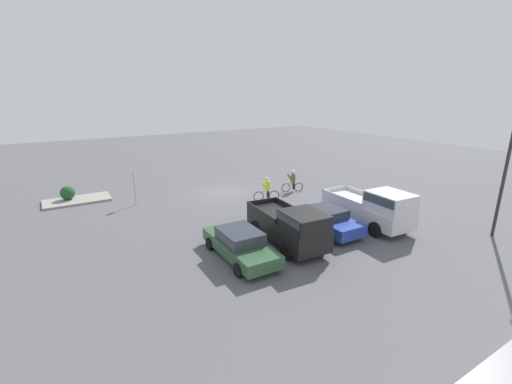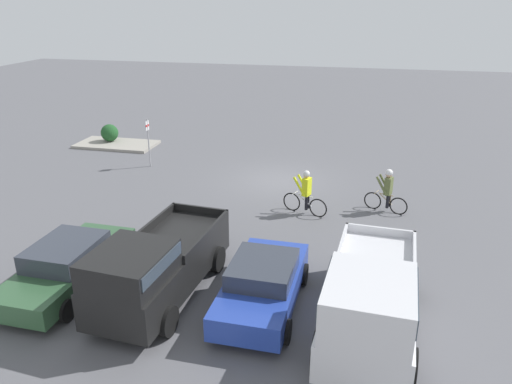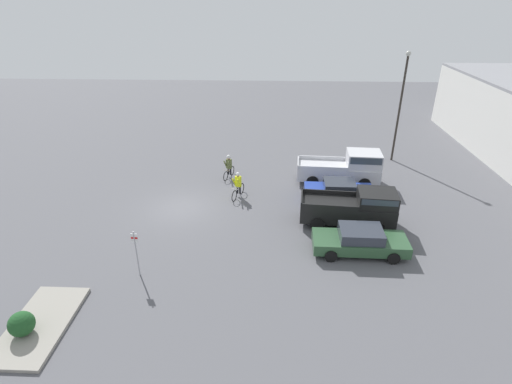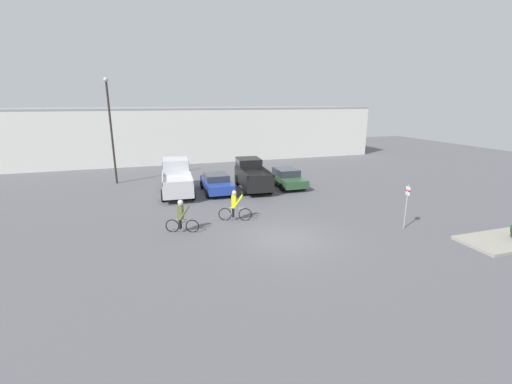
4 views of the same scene
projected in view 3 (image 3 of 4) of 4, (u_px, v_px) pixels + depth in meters
The scene contains 11 objects.
ground_plane at pixel (182, 208), 24.54m from camera, with size 80.00×80.00×0.00m, color #56565B.
pickup_truck_0 at pixel (347, 167), 27.30m from camera, with size 2.47×5.67×2.30m.
sedan_0 at pixel (339, 191), 25.08m from camera, with size 2.04×4.29×1.36m.
pickup_truck_1 at pixel (355, 207), 22.35m from camera, with size 2.45×5.36×2.12m.
sedan_1 at pixel (360, 241), 20.07m from camera, with size 2.06×4.76×1.37m.
cyclist_0 at pixel (238, 185), 25.49m from camera, with size 1.78×0.71×1.76m.
cyclist_1 at pixel (229, 166), 28.20m from camera, with size 1.65×0.67×1.74m.
fire_lane_sign at pixel (136, 249), 18.09m from camera, with size 0.06×0.30×2.37m.
lamppost at pixel (401, 101), 29.52m from camera, with size 0.36×0.36×8.22m.
curb_island at pixel (40, 325), 15.80m from camera, with size 4.34×2.24×0.15m, color gray.
shrub at pixel (21, 324), 15.08m from camera, with size 0.96×0.96×0.96m.
Camera 3 is at (21.30, 5.49, 11.84)m, focal length 28.00 mm.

